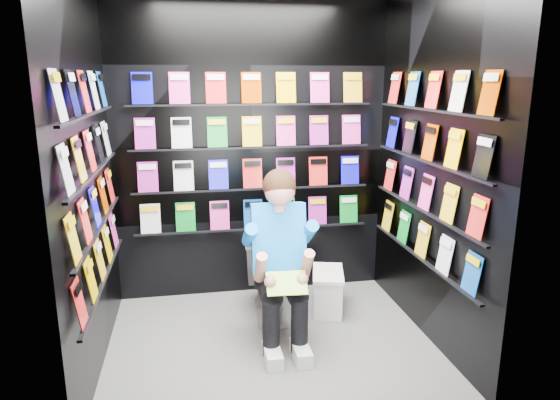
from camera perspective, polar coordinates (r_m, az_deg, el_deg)
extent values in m
plane|color=slate|center=(3.90, -1.02, -16.07)|extent=(2.40, 2.40, 0.00)
cube|color=black|center=(4.42, -3.24, 5.42)|extent=(2.40, 0.04, 2.60)
cube|color=black|center=(2.49, 2.66, -1.24)|extent=(2.40, 0.04, 2.60)
cube|color=black|center=(3.46, -21.12, 2.14)|extent=(0.04, 2.00, 2.60)
cube|color=black|center=(3.82, 16.95, 3.51)|extent=(0.04, 2.00, 2.60)
imported|color=silver|center=(4.20, -1.21, -8.26)|extent=(0.47, 0.78, 0.73)
cube|color=silver|center=(4.35, 5.46, -10.49)|extent=(0.33, 0.47, 0.32)
cube|color=silver|center=(4.28, 5.51, -8.37)|extent=(0.36, 0.49, 0.03)
cube|color=green|center=(3.45, 0.76, -9.48)|extent=(0.29, 0.18, 0.12)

